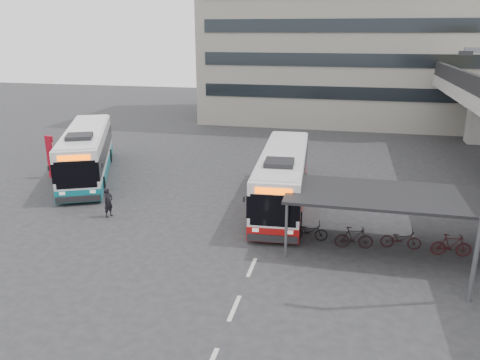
# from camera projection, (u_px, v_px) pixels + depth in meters

# --- Properties ---
(ground) EXTENTS (120.00, 120.00, 0.00)m
(ground) POSITION_uv_depth(u_px,v_px,m) (193.00, 261.00, 19.41)
(ground) COLOR #28282B
(ground) RESTS_ON ground
(bike_shelter) EXTENTS (10.00, 4.00, 2.54)m
(bike_shelter) POSITION_uv_depth(u_px,v_px,m) (404.00, 218.00, 19.93)
(bike_shelter) COLOR #595B60
(bike_shelter) RESTS_ON ground
(road_markings) EXTENTS (0.15, 7.60, 0.01)m
(road_markings) POSITION_uv_depth(u_px,v_px,m) (234.00, 308.00, 16.09)
(road_markings) COLOR beige
(road_markings) RESTS_ON ground
(bus_main) EXTENTS (3.00, 10.98, 3.21)m
(bus_main) POSITION_uv_depth(u_px,v_px,m) (283.00, 178.00, 25.41)
(bus_main) COLOR white
(bus_main) RESTS_ON ground
(bus_teal) EXTENTS (6.96, 11.38, 3.37)m
(bus_teal) POSITION_uv_depth(u_px,v_px,m) (87.00, 153.00, 30.42)
(bus_teal) COLOR white
(bus_teal) RESTS_ON ground
(pedestrian) EXTENTS (0.51, 0.64, 1.55)m
(pedestrian) POSITION_uv_depth(u_px,v_px,m) (108.00, 202.00, 23.84)
(pedestrian) COLOR black
(pedestrian) RESTS_ON ground
(sign_totem_north) EXTENTS (0.59, 0.32, 2.78)m
(sign_totem_north) POSITION_uv_depth(u_px,v_px,m) (51.00, 156.00, 30.06)
(sign_totem_north) COLOR maroon
(sign_totem_north) RESTS_ON ground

